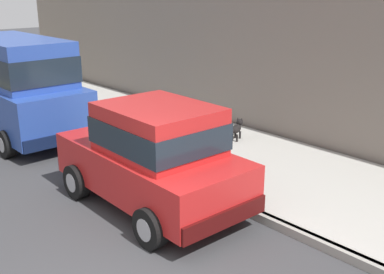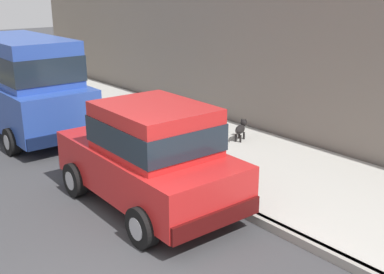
% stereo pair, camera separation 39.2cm
% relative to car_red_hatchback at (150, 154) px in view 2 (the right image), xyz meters
% --- Properties ---
extents(curb, '(0.16, 64.00, 0.14)m').
position_rel_car_red_hatchback_xyz_m(curb, '(1.00, -2.17, -0.91)').
color(curb, gray).
rests_on(curb, ground).
extents(sidewalk, '(3.60, 64.00, 0.14)m').
position_rel_car_red_hatchback_xyz_m(sidewalk, '(2.80, -2.17, -0.91)').
color(sidewalk, '#A8A59E').
rests_on(sidewalk, ground).
extents(car_red_hatchback, '(2.02, 3.84, 1.88)m').
position_rel_car_red_hatchback_xyz_m(car_red_hatchback, '(0.00, 0.00, 0.00)').
color(car_red_hatchback, red).
rests_on(car_red_hatchback, ground).
extents(car_blue_van, '(2.17, 4.91, 2.52)m').
position_rel_car_red_hatchback_xyz_m(car_blue_van, '(0.01, 5.74, 0.42)').
color(car_blue_van, '#28479E').
rests_on(car_blue_van, ground).
extents(dog_black, '(0.70, 0.42, 0.49)m').
position_rel_car_red_hatchback_xyz_m(dog_black, '(3.62, 1.37, -0.55)').
color(dog_black, black).
rests_on(dog_black, sidewalk).
extents(fire_hydrant, '(0.34, 0.24, 0.72)m').
position_rel_car_red_hatchback_xyz_m(fire_hydrant, '(1.45, 3.93, -0.50)').
color(fire_hydrant, red).
rests_on(fire_hydrant, sidewalk).
extents(building_facade, '(0.50, 20.00, 3.95)m').
position_rel_car_red_hatchback_xyz_m(building_facade, '(4.90, 4.25, 1.00)').
color(building_facade, slate).
rests_on(building_facade, ground).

